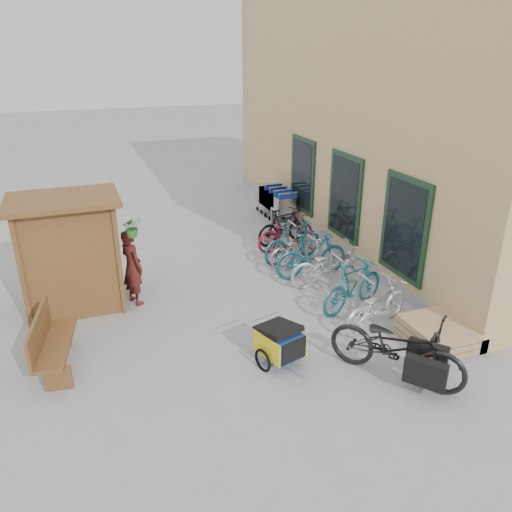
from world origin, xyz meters
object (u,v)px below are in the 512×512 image
object	(u,v)px
bike_5	(293,241)
person_kiosk	(132,267)
cargo_bike	(398,347)
bike_6	(286,232)
shopping_carts	(275,199)
kiosk	(64,239)
bike_3	(312,255)
bench	(50,342)
bike_0	(376,305)
pallet_stack	(436,334)
bike_4	(297,248)
bike_1	(353,286)
child_trailer	(280,341)
bike_2	(330,265)
bike_7	(284,226)

from	to	relation	value
bike_5	person_kiosk	bearing A→B (deg)	86.48
cargo_bike	bike_6	distance (m)	6.02
shopping_carts	bike_6	size ratio (longest dim) A/B	1.15
person_kiosk	kiosk	bearing A→B (deg)	53.97
shopping_carts	bike_3	world-z (taller)	bike_3
bike_6	bench	bearing A→B (deg)	109.04
cargo_bike	bike_6	world-z (taller)	cargo_bike
person_kiosk	bike_3	size ratio (longest dim) A/B	0.90
bike_0	shopping_carts	bearing A→B (deg)	-24.43
pallet_stack	bike_4	world-z (taller)	bike_4
shopping_carts	bike_6	bearing A→B (deg)	-105.79
bike_3	bike_4	xyz separation A→B (m)	(-0.01, 0.82, -0.14)
shopping_carts	bike_0	size ratio (longest dim) A/B	1.18
shopping_carts	bike_4	world-z (taller)	shopping_carts
bike_6	person_kiosk	bearing A→B (deg)	99.34
bike_1	bike_3	bearing A→B (deg)	-16.58
bike_5	child_trailer	bearing A→B (deg)	137.32
shopping_carts	bike_2	xyz separation A→B (m)	(-0.68, -4.98, -0.15)
bike_2	bike_5	distance (m)	1.60
person_kiosk	bike_5	bearing A→B (deg)	-102.81
child_trailer	cargo_bike	world-z (taller)	cargo_bike
shopping_carts	bike_5	distance (m)	3.51
shopping_carts	bike_2	bearing A→B (deg)	-97.81
shopping_carts	bike_3	distance (m)	4.48
kiosk	shopping_carts	distance (m)	7.51
bike_4	bike_7	world-z (taller)	bike_7
bike_7	kiosk	bearing A→B (deg)	95.55
pallet_stack	bike_5	bearing A→B (deg)	101.29
person_kiosk	bike_5	xyz separation A→B (m)	(4.12, 0.88, -0.29)
child_trailer	bike_0	size ratio (longest dim) A/B	0.78
bike_3	bike_7	bearing A→B (deg)	-6.95
pallet_stack	bike_0	size ratio (longest dim) A/B	0.68
person_kiosk	bike_0	distance (m)	5.09
person_kiosk	bike_7	world-z (taller)	person_kiosk
bike_0	bike_7	distance (m)	4.78
bike_4	child_trailer	bearing A→B (deg)	141.08
shopping_carts	child_trailer	size ratio (longest dim) A/B	1.53
person_kiosk	cargo_bike	bearing A→B (deg)	-163.78
bike_5	bike_6	world-z (taller)	bike_5
pallet_stack	bike_5	size ratio (longest dim) A/B	0.66
bike_2	bike_6	bearing A→B (deg)	4.87
shopping_carts	bike_2	size ratio (longest dim) A/B	1.10
child_trailer	bike_1	xyz separation A→B (m)	(2.19, 1.26, 0.10)
pallet_stack	bike_3	world-z (taller)	bike_3
bike_3	bench	bearing A→B (deg)	106.63
bench	bike_4	world-z (taller)	bench
kiosk	cargo_bike	world-z (taller)	kiosk
bike_7	bike_5	bearing A→B (deg)	154.75
pallet_stack	bike_7	size ratio (longest dim) A/B	0.71
cargo_bike	pallet_stack	bearing A→B (deg)	-12.60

